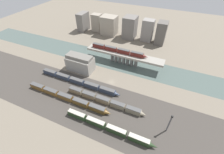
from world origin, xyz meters
The scene contains 17 objects.
ground_plane centered at (0.00, 0.00, 0.00)m, with size 400.00×400.00×0.00m, color #756B5B.
railbed_yard centered at (0.00, -24.00, 0.00)m, with size 280.00×42.00×0.01m, color #423D38.
river_water centered at (0.00, 26.64, 0.00)m, with size 320.00×25.24×0.01m, color #4C5B56.
bridge centered at (0.00, 26.64, 7.62)m, with size 66.52×9.21×9.97m.
train_on_bridge centered at (-5.20, 26.64, 11.79)m, with size 49.24×2.90×3.70m.
train_yard_near centered at (13.99, -36.31, 1.99)m, with size 53.44×2.67×4.06m.
train_yard_mid centered at (-19.89, -27.47, 1.89)m, with size 62.78×3.16×3.86m.
train_yard_far centered at (3.92, -19.81, 1.89)m, with size 54.62×3.09×3.86m.
train_yard_outer centered at (-21.64, -11.23, 1.88)m, with size 65.74×3.09×3.84m.
warehouse_building centered at (-29.29, 4.09, 6.50)m, with size 21.46×11.27×13.66m.
signal_tower centered at (44.04, -24.01, 7.13)m, with size 1.00×0.73×13.92m.
city_block_far_left centered at (-68.86, 72.77, 10.32)m, with size 8.64×15.80×20.63m, color slate.
city_block_left centered at (-52.96, 77.17, 9.96)m, with size 10.73×8.77×19.91m, color gray.
city_block_center centered at (-36.04, 75.09, 10.29)m, with size 17.10×13.83×20.57m, color gray.
city_block_right centered at (-11.76, 76.12, 11.56)m, with size 13.20×15.02×23.13m, color slate.
city_block_far_right centered at (7.45, 77.01, 11.23)m, with size 11.50×9.51×22.45m, color gray.
city_block_tall centered at (21.59, 76.07, 11.36)m, with size 9.55×12.22×22.72m, color #605B56.
Camera 1 is at (33.96, -75.83, 77.09)m, focal length 24.00 mm.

